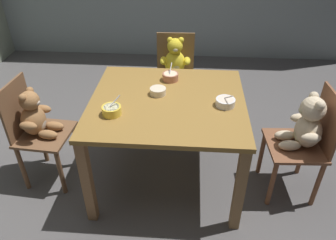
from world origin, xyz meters
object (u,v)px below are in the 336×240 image
(teddy_chair_far_center, at_px, (175,67))
(teddy_chair_near_right, at_px, (306,131))
(porridge_bowl_terracotta_far_center, at_px, (170,76))
(porridge_bowl_cream_center, at_px, (158,91))
(porridge_bowl_white_near_right, at_px, (225,102))
(dining_table, at_px, (168,113))
(porridge_bowl_yellow_near_left, at_px, (112,110))
(teddy_chair_near_left, at_px, (36,122))

(teddy_chair_far_center, bearing_deg, teddy_chair_near_right, 42.80)
(teddy_chair_far_center, relative_size, porridge_bowl_terracotta_far_center, 6.30)
(porridge_bowl_terracotta_far_center, bearing_deg, porridge_bowl_cream_center, -107.95)
(porridge_bowl_white_near_right, relative_size, porridge_bowl_cream_center, 1.15)
(dining_table, relative_size, teddy_chair_far_center, 1.30)
(dining_table, relative_size, porridge_bowl_white_near_right, 8.19)
(teddy_chair_far_center, distance_m, porridge_bowl_cream_center, 0.90)
(porridge_bowl_white_near_right, distance_m, porridge_bowl_yellow_near_left, 0.78)
(dining_table, xyz_separation_m, porridge_bowl_cream_center, (-0.08, 0.08, 0.13))
(teddy_chair_near_right, relative_size, porridge_bowl_yellow_near_left, 6.70)
(teddy_chair_near_left, distance_m, porridge_bowl_white_near_right, 1.42)
(porridge_bowl_terracotta_far_center, bearing_deg, teddy_chair_far_center, 89.47)
(porridge_bowl_cream_center, bearing_deg, teddy_chair_near_left, -171.42)
(teddy_chair_near_left, xyz_separation_m, porridge_bowl_cream_center, (0.92, 0.14, 0.23))
(porridge_bowl_white_near_right, bearing_deg, teddy_chair_near_left, -179.37)
(teddy_chair_far_center, relative_size, porridge_bowl_yellow_near_left, 6.60)
(dining_table, relative_size, teddy_chair_near_left, 1.29)
(teddy_chair_far_center, xyz_separation_m, porridge_bowl_cream_center, (-0.08, -0.87, 0.22))
(dining_table, height_order, teddy_chair_far_center, teddy_chair_far_center)
(teddy_chair_far_center, bearing_deg, porridge_bowl_cream_center, -7.18)
(teddy_chair_near_right, relative_size, porridge_bowl_white_near_right, 6.39)
(teddy_chair_near_right, distance_m, porridge_bowl_yellow_near_left, 1.38)
(teddy_chair_near_right, distance_m, porridge_bowl_white_near_right, 0.63)
(teddy_chair_near_left, bearing_deg, porridge_bowl_white_near_right, 5.13)
(teddy_chair_near_left, distance_m, teddy_chair_near_right, 2.00)
(porridge_bowl_white_near_right, bearing_deg, teddy_chair_far_center, 112.11)
(porridge_bowl_white_near_right, distance_m, porridge_bowl_cream_center, 0.50)
(porridge_bowl_terracotta_far_center, distance_m, porridge_bowl_cream_center, 0.24)
(teddy_chair_near_right, height_order, porridge_bowl_terracotta_far_center, teddy_chair_near_right)
(porridge_bowl_terracotta_far_center, bearing_deg, teddy_chair_near_right, -20.30)
(teddy_chair_far_center, relative_size, porridge_bowl_white_near_right, 6.30)
(dining_table, bearing_deg, teddy_chair_near_left, -176.56)
(teddy_chair_near_left, distance_m, porridge_bowl_terracotta_far_center, 1.09)
(dining_table, distance_m, porridge_bowl_terracotta_far_center, 0.34)
(teddy_chair_near_left, height_order, porridge_bowl_white_near_right, same)
(dining_table, relative_size, teddy_chair_near_right, 1.28)
(porridge_bowl_yellow_near_left, distance_m, porridge_bowl_cream_center, 0.41)
(dining_table, distance_m, porridge_bowl_white_near_right, 0.43)
(teddy_chair_far_center, height_order, porridge_bowl_white_near_right, porridge_bowl_white_near_right)
(dining_table, bearing_deg, porridge_bowl_white_near_right, -6.22)
(teddy_chair_near_left, bearing_deg, teddy_chair_far_center, 49.68)
(teddy_chair_near_right, xyz_separation_m, porridge_bowl_yellow_near_left, (-1.36, -0.15, 0.21))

